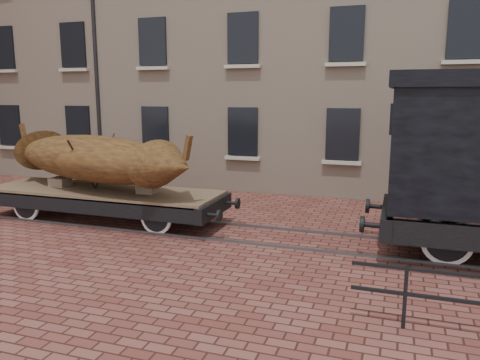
% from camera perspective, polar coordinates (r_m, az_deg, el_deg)
% --- Properties ---
extents(ground, '(90.00, 90.00, 0.00)m').
position_cam_1_polar(ground, '(11.72, 4.28, -7.00)').
color(ground, '#592A24').
extents(warehouse_cream, '(40.00, 10.19, 14.00)m').
position_cam_1_polar(warehouse_cream, '(21.12, 20.35, 19.33)').
color(warehouse_cream, beige).
rests_on(warehouse_cream, ground).
extents(rail_track, '(30.00, 1.52, 0.06)m').
position_cam_1_polar(rail_track, '(11.71, 4.28, -6.86)').
color(rail_track, '#59595E').
rests_on(rail_track, ground).
extents(flatcar_wagon, '(7.57, 2.05, 1.14)m').
position_cam_1_polar(flatcar_wagon, '(13.60, -16.36, -1.84)').
color(flatcar_wagon, brown).
rests_on(flatcar_wagon, ground).
extents(iron_boat, '(7.15, 3.75, 1.71)m').
position_cam_1_polar(iron_boat, '(13.57, -17.41, 2.57)').
color(iron_boat, brown).
rests_on(iron_boat, flatcar_wagon).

